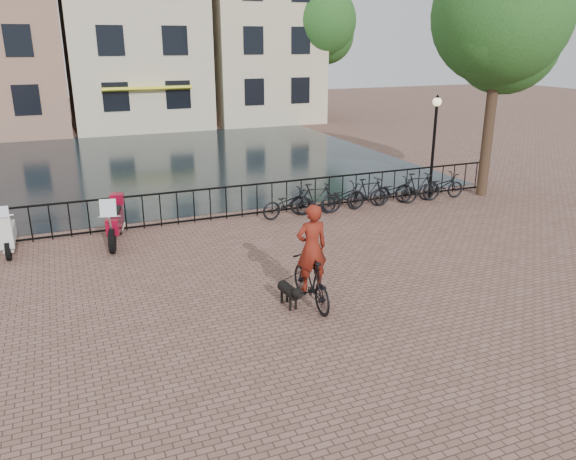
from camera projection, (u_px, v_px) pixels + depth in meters
name	position (u px, v px, depth m)	size (l,w,h in m)	color
ground	(350.00, 340.00, 10.30)	(100.00, 100.00, 0.00)	brown
canal_water	(169.00, 161.00, 25.47)	(20.00, 20.00, 0.00)	black
railing	(226.00, 203.00, 17.15)	(20.00, 0.05, 1.02)	black
canal_house_mid	(131.00, 29.00, 34.88)	(8.00, 9.50, 11.80)	#BFB490
canal_house_right	(253.00, 17.00, 37.50)	(7.00, 9.00, 13.30)	#C6B193
tree_near_right	(501.00, 16.00, 18.08)	(4.48, 4.48, 8.24)	black
tree_far_right	(319.00, 22.00, 36.23)	(4.76, 4.76, 8.76)	black
lamp_post	(435.00, 130.00, 18.78)	(0.30, 0.30, 3.45)	black
cyclist	(311.00, 262.00, 11.39)	(0.80, 1.86, 2.54)	black
dog	(289.00, 294.00, 11.54)	(0.36, 0.87, 0.57)	black
motorcycle	(114.00, 216.00, 15.03)	(0.94, 2.16, 1.50)	maroon
scooter	(7.00, 226.00, 14.37)	(0.45, 1.56, 1.45)	silver
parked_bike_0	(288.00, 203.00, 17.29)	(0.60, 1.72, 0.90)	black
parked_bike_1	(316.00, 199.00, 17.61)	(0.47, 1.66, 1.00)	black
parked_bike_2	(343.00, 197.00, 17.97)	(0.60, 1.72, 0.90)	black
parked_bike_3	(369.00, 193.00, 18.30)	(0.47, 1.66, 1.00)	black
parked_bike_4	(394.00, 191.00, 18.65)	(0.60, 1.72, 0.90)	black
parked_bike_5	(418.00, 187.00, 18.98)	(0.47, 1.66, 1.00)	black
parked_bike_6	(441.00, 186.00, 19.33)	(0.60, 1.72, 0.90)	black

